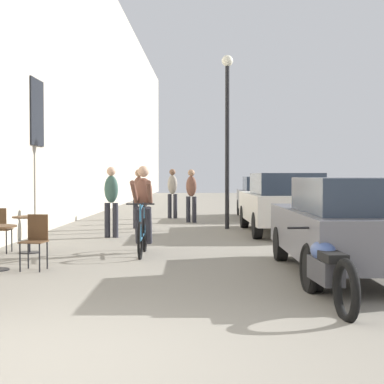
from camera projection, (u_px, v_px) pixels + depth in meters
The scene contains 14 objects.
ground_plane at pixel (70, 359), 4.82m from camera, with size 88.00×88.00×0.00m, color gray.
building_facade_left at pixel (64, 66), 18.74m from camera, with size 0.54×68.00×10.11m.
cafe_chair_mid_toward_wall at pixel (35, 238), 9.37m from camera, with size 0.42×0.42×0.89m.
cafe_table_far at pixel (29, 226), 11.37m from camera, with size 0.64×0.64×0.72m.
cyclist_on_bicycle at pixel (143, 212), 11.20m from camera, with size 0.52×1.76×1.74m.
pedestrian_near at pixel (111, 198), 14.14m from camera, with size 0.35×0.26×1.73m.
pedestrian_mid at pixel (139, 195), 16.50m from camera, with size 0.34×0.25×1.69m.
pedestrian_far at pixel (191, 193), 18.58m from camera, with size 0.38×0.30×1.71m.
pedestrian_furthest at pixel (172, 190), 20.38m from camera, with size 0.36×0.28×1.74m.
street_lamp at pixel (227, 119), 16.33m from camera, with size 0.32×0.32×4.90m.
parked_car_nearest at pixel (348, 225), 8.86m from camera, with size 1.86×4.24×1.49m.
parked_car_second at pixel (282, 202), 15.20m from camera, with size 2.01×4.50×1.58m.
parked_car_third at pixel (264, 197), 20.44m from camera, with size 1.76×4.13×1.47m.
parked_motorcycle at pixel (326, 270), 6.86m from camera, with size 0.62×2.14×0.92m.
Camera 1 is at (1.13, -4.75, 1.54)m, focal length 54.24 mm.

